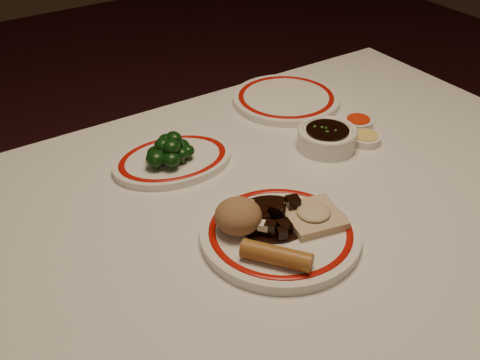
% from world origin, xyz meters
% --- Properties ---
extents(dining_table, '(1.20, 0.90, 0.75)m').
position_xyz_m(dining_table, '(0.00, 0.00, 0.66)').
color(dining_table, silver).
rests_on(dining_table, ground).
extents(main_plate, '(0.32, 0.32, 0.02)m').
position_xyz_m(main_plate, '(-0.11, -0.08, 0.76)').
color(main_plate, white).
rests_on(main_plate, dining_table).
extents(rice_mound, '(0.08, 0.08, 0.06)m').
position_xyz_m(rice_mound, '(-0.17, -0.04, 0.80)').
color(rice_mound, '#986C48').
rests_on(rice_mound, main_plate).
extents(spring_roll, '(0.09, 0.11, 0.03)m').
position_xyz_m(spring_roll, '(-0.16, -0.14, 0.78)').
color(spring_roll, '#9D6226').
rests_on(spring_roll, main_plate).
extents(fried_wonton, '(0.11, 0.11, 0.03)m').
position_xyz_m(fried_wonton, '(-0.05, -0.09, 0.78)').
color(fried_wonton, '#C7B28D').
rests_on(fried_wonton, main_plate).
extents(stirfry_heap, '(0.13, 0.13, 0.03)m').
position_xyz_m(stirfry_heap, '(-0.11, -0.05, 0.78)').
color(stirfry_heap, black).
rests_on(stirfry_heap, main_plate).
extents(broccoli_plate, '(0.25, 0.23, 0.02)m').
position_xyz_m(broccoli_plate, '(-0.15, 0.22, 0.76)').
color(broccoli_plate, white).
rests_on(broccoli_plate, dining_table).
extents(broccoli_pile, '(0.10, 0.09, 0.05)m').
position_xyz_m(broccoli_pile, '(-0.16, 0.22, 0.79)').
color(broccoli_pile, '#23471C').
rests_on(broccoli_pile, broccoli_plate).
extents(soy_bowl, '(0.12, 0.12, 0.04)m').
position_xyz_m(soy_bowl, '(0.15, 0.10, 0.77)').
color(soy_bowl, white).
rests_on(soy_bowl, dining_table).
extents(sweet_sour_dish, '(0.06, 0.06, 0.02)m').
position_xyz_m(sweet_sour_dish, '(0.26, 0.13, 0.76)').
color(sweet_sour_dish, white).
rests_on(sweet_sour_dish, dining_table).
extents(mustard_dish, '(0.06, 0.06, 0.02)m').
position_xyz_m(mustard_dish, '(0.23, 0.07, 0.76)').
color(mustard_dish, white).
rests_on(mustard_dish, dining_table).
extents(far_plate, '(0.30, 0.30, 0.02)m').
position_xyz_m(far_plate, '(0.20, 0.31, 0.76)').
color(far_plate, white).
rests_on(far_plate, dining_table).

